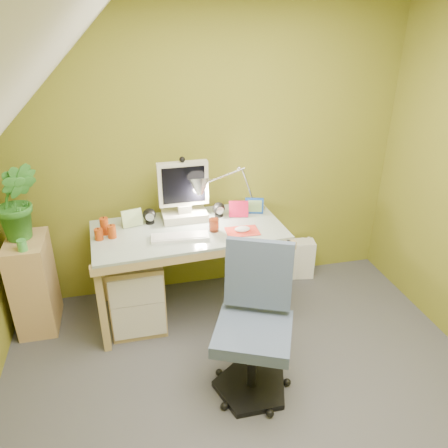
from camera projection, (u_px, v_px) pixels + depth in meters
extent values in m
cube|color=#46464B|center=(262.00, 425.00, 2.60)|extent=(3.20, 3.20, 0.01)
cube|color=olive|center=(207.00, 152.00, 3.47)|extent=(3.20, 0.01, 2.40)
cube|color=white|center=(18.00, 121.00, 1.58)|extent=(1.10, 3.20, 1.10)
cube|color=white|center=(180.00, 237.00, 3.11)|extent=(0.42, 0.16, 0.02)
cube|color=red|center=(242.00, 231.00, 3.20)|extent=(0.24, 0.18, 0.01)
ellipsoid|color=white|center=(242.00, 229.00, 3.20)|extent=(0.13, 0.10, 0.04)
cylinder|color=maroon|center=(214.00, 225.00, 3.20)|extent=(0.09, 0.09, 0.09)
cube|color=red|center=(239.00, 209.00, 3.41)|extent=(0.15, 0.05, 0.13)
cube|color=#153E94|center=(254.00, 206.00, 3.48)|extent=(0.15, 0.06, 0.13)
cube|color=#B7D793|center=(132.00, 218.00, 3.26)|extent=(0.15, 0.06, 0.13)
cube|color=tan|center=(34.00, 284.00, 3.27)|extent=(0.27, 0.42, 0.74)
imported|color=#2E7627|center=(17.00, 201.00, 3.03)|extent=(0.33, 0.28, 0.57)
cylinder|color=green|center=(22.00, 245.00, 2.97)|extent=(0.07, 0.07, 0.08)
cube|color=white|center=(294.00, 259.00, 3.98)|extent=(0.37, 0.20, 0.36)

